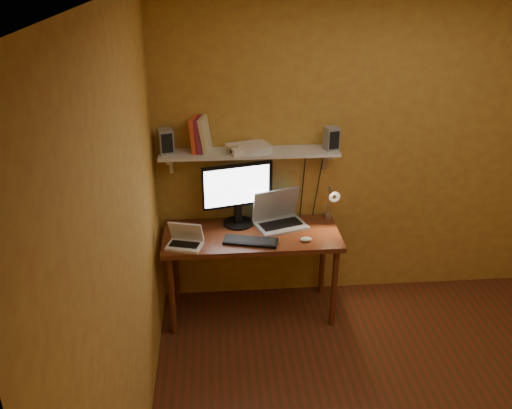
{
  "coord_description": "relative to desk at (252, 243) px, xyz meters",
  "views": [
    {
      "loc": [
        -1.23,
        -2.52,
        2.77
      ],
      "look_at": [
        -0.92,
        1.18,
        1.05
      ],
      "focal_mm": 38.0,
      "sensor_mm": 36.0,
      "label": 1
    }
  ],
  "objects": [
    {
      "name": "room",
      "position": [
        0.95,
        -1.28,
        0.64
      ],
      "size": [
        3.44,
        3.24,
        2.64
      ],
      "color": "#602718",
      "rests_on": "ground"
    },
    {
      "name": "desk",
      "position": [
        0.0,
        0.0,
        0.0
      ],
      "size": [
        1.4,
        0.6,
        0.75
      ],
      "color": "brown",
      "rests_on": "ground"
    },
    {
      "name": "wall_shelf",
      "position": [
        0.0,
        0.19,
        0.69
      ],
      "size": [
        1.4,
        0.25,
        0.21
      ],
      "color": "silver",
      "rests_on": "room"
    },
    {
      "name": "monitor",
      "position": [
        -0.1,
        0.17,
        0.38
      ],
      "size": [
        0.57,
        0.3,
        0.52
      ],
      "rotation": [
        0.0,
        0.0,
        0.24
      ],
      "color": "black",
      "rests_on": "desk"
    },
    {
      "name": "laptop",
      "position": [
        0.23,
        0.15,
        0.16
      ],
      "size": [
        0.46,
        0.39,
        0.29
      ],
      "rotation": [
        0.0,
        0.0,
        0.32
      ],
      "color": "gray",
      "rests_on": "desk"
    },
    {
      "name": "netbook",
      "position": [
        -0.52,
        -0.15,
        0.14
      ],
      "size": [
        0.3,
        0.25,
        0.19
      ],
      "rotation": [
        0.0,
        0.0,
        -0.27
      ],
      "color": "silver",
      "rests_on": "desk"
    },
    {
      "name": "keyboard",
      "position": [
        -0.02,
        -0.15,
        0.1
      ],
      "size": [
        0.44,
        0.24,
        0.02
      ],
      "primitive_type": "cube",
      "rotation": [
        0.0,
        0.0,
        -0.26
      ],
      "color": "black",
      "rests_on": "desk"
    },
    {
      "name": "mouse",
      "position": [
        0.41,
        -0.16,
        0.1
      ],
      "size": [
        0.09,
        0.06,
        0.03
      ],
      "primitive_type": "ellipsoid",
      "rotation": [
        0.0,
        0.0,
        0.0
      ],
      "color": "silver",
      "rests_on": "desk"
    },
    {
      "name": "desk_lamp",
      "position": [
        0.66,
        0.13,
        0.29
      ],
      "size": [
        0.09,
        0.23,
        0.38
      ],
      "color": "silver",
      "rests_on": "desk"
    },
    {
      "name": "speaker_left",
      "position": [
        -0.64,
        0.2,
        0.81
      ],
      "size": [
        0.13,
        0.13,
        0.19
      ],
      "primitive_type": "cube",
      "rotation": [
        0.0,
        0.0,
        0.26
      ],
      "color": "gray",
      "rests_on": "wall_shelf"
    },
    {
      "name": "speaker_right",
      "position": [
        0.64,
        0.18,
        0.8
      ],
      "size": [
        0.12,
        0.12,
        0.18
      ],
      "primitive_type": "cube",
      "rotation": [
        0.0,
        0.0,
        0.25
      ],
      "color": "gray",
      "rests_on": "wall_shelf"
    },
    {
      "name": "books",
      "position": [
        -0.38,
        0.22,
        0.84
      ],
      "size": [
        0.18,
        0.19,
        0.27
      ],
      "color": "#E04B2B",
      "rests_on": "wall_shelf"
    },
    {
      "name": "shelf_camera",
      "position": [
        -0.14,
        0.12,
        0.74
      ],
      "size": [
        0.1,
        0.06,
        0.06
      ],
      "color": "silver",
      "rests_on": "wall_shelf"
    },
    {
      "name": "router",
      "position": [
        -0.01,
        0.19,
        0.74
      ],
      "size": [
        0.36,
        0.3,
        0.05
      ],
      "primitive_type": "cube",
      "rotation": [
        0.0,
        0.0,
        0.3
      ],
      "color": "silver",
      "rests_on": "wall_shelf"
    }
  ]
}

